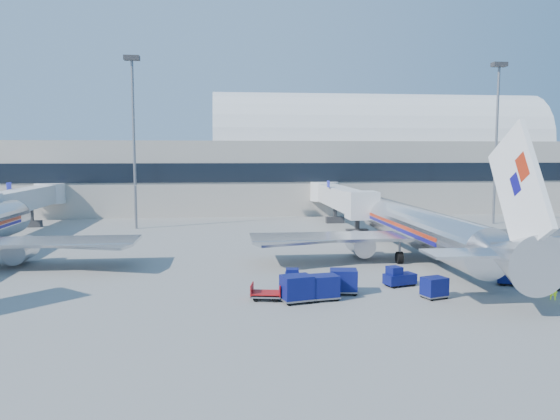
{
  "coord_description": "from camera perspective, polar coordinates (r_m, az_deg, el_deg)",
  "views": [
    {
      "loc": [
        -8.5,
        -43.78,
        9.86
      ],
      "look_at": [
        -3.23,
        6.0,
        4.75
      ],
      "focal_mm": 35.0,
      "sensor_mm": 36.0,
      "label": 1
    }
  ],
  "objects": [
    {
      "name": "barrier_mid",
      "position": [
        55.43,
        26.69,
        -4.57
      ],
      "size": [
        3.0,
        0.55,
        0.9
      ],
      "primitive_type": "cube",
      "color": "#9E9E96",
      "rests_on": "ground"
    },
    {
      "name": "cart_train_b",
      "position": [
        37.51,
        4.61,
        -7.99
      ],
      "size": [
        2.17,
        1.8,
        1.71
      ],
      "rotation": [
        0.0,
        0.0,
        0.18
      ],
      "color": "#0B1053",
      "rests_on": "ground"
    },
    {
      "name": "cart_train_a",
      "position": [
        39.25,
        6.67,
        -7.36
      ],
      "size": [
        2.18,
        1.78,
        1.74
      ],
      "rotation": [
        0.0,
        0.0,
        -0.15
      ],
      "color": "#0B1053",
      "rests_on": "ground"
    },
    {
      "name": "tug_right",
      "position": [
        45.15,
        23.23,
        -6.29
      ],
      "size": [
        2.83,
        2.21,
        1.65
      ],
      "rotation": [
        0.0,
        0.0,
        -0.44
      ],
      "color": "#0B1053",
      "rests_on": "ground"
    },
    {
      "name": "tug_left",
      "position": [
        41.29,
        1.27,
        -7.08
      ],
      "size": [
        1.31,
        2.26,
        1.4
      ],
      "rotation": [
        0.0,
        0.0,
        1.46
      ],
      "color": "#0B1053",
      "rests_on": "ground"
    },
    {
      "name": "terminal",
      "position": [
        99.9,
        -9.0,
        4.42
      ],
      "size": [
        170.0,
        28.15,
        21.0
      ],
      "color": "#B2AA9E",
      "rests_on": "ground"
    },
    {
      "name": "cart_train_c",
      "position": [
        36.79,
        1.76,
        -8.15
      ],
      "size": [
        2.4,
        2.05,
        1.82
      ],
      "rotation": [
        0.0,
        0.0,
        0.25
      ],
      "color": "#0B1053",
      "rests_on": "ground"
    },
    {
      "name": "jetbridge_near",
      "position": [
        76.53,
        6.12,
        1.35
      ],
      "size": [
        4.4,
        27.5,
        6.25
      ],
      "color": "silver",
      "rests_on": "ground"
    },
    {
      "name": "cart_solo_near",
      "position": [
        39.29,
        15.82,
        -7.76
      ],
      "size": [
        1.96,
        1.71,
        1.46
      ],
      "rotation": [
        0.0,
        0.0,
        0.31
      ],
      "color": "#0B1053",
      "rests_on": "ground"
    },
    {
      "name": "ramp_worker",
      "position": [
        41.81,
        26.64,
        -7.35
      ],
      "size": [
        0.67,
        0.63,
        1.54
      ],
      "primitive_type": "imported",
      "rotation": [
        0.0,
        0.0,
        2.51
      ],
      "color": "#B2FF1A",
      "rests_on": "ground"
    },
    {
      "name": "tug_lead",
      "position": [
        42.19,
        12.29,
        -6.85
      ],
      "size": [
        2.58,
        1.81,
        1.53
      ],
      "rotation": [
        0.0,
        0.0,
        0.3
      ],
      "color": "#0B1053",
      "rests_on": "ground"
    },
    {
      "name": "ground",
      "position": [
        45.67,
        4.86,
        -6.66
      ],
      "size": [
        260.0,
        260.0,
        0.0
      ],
      "primitive_type": "plane",
      "color": "gray",
      "rests_on": "ground"
    },
    {
      "name": "jetbridge_mid",
      "position": [
        79.18,
        -25.12,
        0.98
      ],
      "size": [
        4.4,
        27.5,
        6.25
      ],
      "color": "silver",
      "rests_on": "ground"
    },
    {
      "name": "mast_east",
      "position": [
        83.36,
        21.74,
        8.81
      ],
      "size": [
        2.0,
        1.2,
        22.6
      ],
      "color": "slate",
      "rests_on": "ground"
    },
    {
      "name": "cart_open_red",
      "position": [
        37.5,
        -1.41,
        -8.8
      ],
      "size": [
        2.28,
        1.79,
        0.55
      ],
      "rotation": [
        0.0,
        0.0,
        -0.18
      ],
      "color": "slate",
      "rests_on": "ground"
    },
    {
      "name": "mast_west",
      "position": [
        74.83,
        -15.08,
        9.41
      ],
      "size": [
        2.0,
        1.2,
        22.6
      ],
      "color": "slate",
      "rests_on": "ground"
    },
    {
      "name": "barrier_near",
      "position": [
        53.72,
        23.72,
        -4.76
      ],
      "size": [
        3.0,
        0.55,
        0.9
      ],
      "primitive_type": "cube",
      "color": "#9E9E96",
      "rests_on": "ground"
    },
    {
      "name": "airliner_main",
      "position": [
        52.17,
        14.8,
        -2.0
      ],
      "size": [
        32.0,
        37.26,
        12.07
      ],
      "color": "silver",
      "rests_on": "ground"
    }
  ]
}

